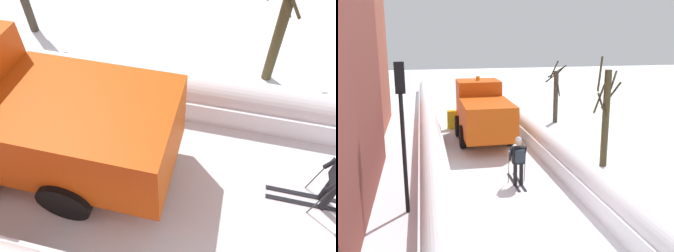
{
  "view_description": "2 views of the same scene",
  "coord_description": "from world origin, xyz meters",
  "views": [
    {
      "loc": [
        -3.47,
        6.0,
        6.1
      ],
      "look_at": [
        0.47,
        6.94,
        1.48
      ],
      "focal_mm": 33.63,
      "sensor_mm": 36.0,
      "label": 1
    },
    {
      "loc": [
        -2.83,
        -9.04,
        5.34
      ],
      "look_at": [
        0.41,
        5.81,
        1.66
      ],
      "focal_mm": 41.3,
      "sensor_mm": 36.0,
      "label": 2
    }
  ],
  "objects": [
    {
      "name": "plow_truck",
      "position": [
        0.06,
        9.74,
        1.48
      ],
      "size": [
        3.2,
        5.98,
        3.12
      ],
      "color": "#DB510F",
      "rests_on": "ground"
    },
    {
      "name": "bare_tree_near",
      "position": [
        4.28,
        4.86,
        2.1
      ],
      "size": [
        1.08,
        0.99,
        4.44
      ],
      "color": "#443B22",
      "rests_on": "ground"
    },
    {
      "name": "snowbank_right",
      "position": [
        2.57,
        10.0,
        0.47
      ],
      "size": [
        1.1,
        36.0,
        1.06
      ],
      "color": "white",
      "rests_on": "ground"
    },
    {
      "name": "ground_plane",
      "position": [
        0.0,
        10.0,
        0.0
      ],
      "size": [
        80.0,
        80.0,
        0.0
      ],
      "primitive_type": "plane",
      "color": "white"
    }
  ]
}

